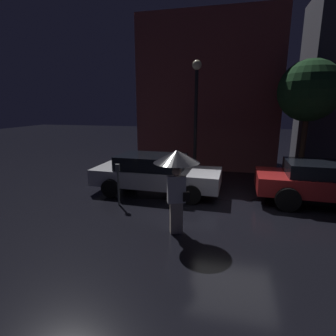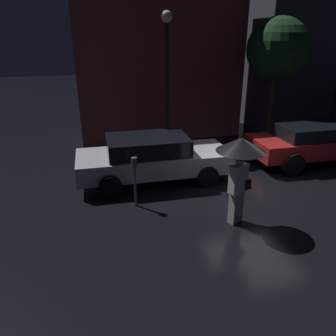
{
  "view_description": "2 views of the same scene",
  "coord_description": "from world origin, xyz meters",
  "px_view_note": "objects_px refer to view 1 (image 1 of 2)",
  "views": [
    {
      "loc": [
        -0.26,
        -7.22,
        3.02
      ],
      "look_at": [
        -2.04,
        0.25,
        1.18
      ],
      "focal_mm": 28.0,
      "sensor_mm": 36.0,
      "label": 1
    },
    {
      "loc": [
        -4.59,
        -7.46,
        4.05
      ],
      "look_at": [
        -2.67,
        -0.1,
        0.94
      ],
      "focal_mm": 35.0,
      "sensor_mm": 36.0,
      "label": 2
    }
  ],
  "objects_px": {
    "pedestrian_with_umbrella": "(177,167)",
    "parked_car_silver": "(155,173)",
    "parked_car_red": "(329,182)",
    "parking_meter": "(118,180)",
    "street_lamp_near": "(196,103)"
  },
  "relations": [
    {
      "from": "street_lamp_near",
      "to": "pedestrian_with_umbrella",
      "type": "bearing_deg",
      "value": -86.97
    },
    {
      "from": "parked_car_red",
      "to": "pedestrian_with_umbrella",
      "type": "bearing_deg",
      "value": -143.61
    },
    {
      "from": "parked_car_red",
      "to": "parking_meter",
      "type": "xyz_separation_m",
      "value": [
        -6.28,
        -1.55,
        0.08
      ]
    },
    {
      "from": "parked_car_red",
      "to": "street_lamp_near",
      "type": "distance_m",
      "value": 5.59
    },
    {
      "from": "pedestrian_with_umbrella",
      "to": "parking_meter",
      "type": "xyz_separation_m",
      "value": [
        -2.1,
        1.36,
        -0.83
      ]
    },
    {
      "from": "parked_car_silver",
      "to": "street_lamp_near",
      "type": "height_order",
      "value": "street_lamp_near"
    },
    {
      "from": "pedestrian_with_umbrella",
      "to": "parked_car_silver",
      "type": "bearing_deg",
      "value": -85.73
    },
    {
      "from": "parked_car_silver",
      "to": "parked_car_red",
      "type": "xyz_separation_m",
      "value": [
        5.53,
        0.07,
        0.02
      ]
    },
    {
      "from": "parked_car_silver",
      "to": "pedestrian_with_umbrella",
      "type": "height_order",
      "value": "pedestrian_with_umbrella"
    },
    {
      "from": "parking_meter",
      "to": "street_lamp_near",
      "type": "distance_m",
      "value": 4.89
    },
    {
      "from": "parked_car_red",
      "to": "parking_meter",
      "type": "relative_size",
      "value": 3.35
    },
    {
      "from": "parked_car_silver",
      "to": "parking_meter",
      "type": "xyz_separation_m",
      "value": [
        -0.75,
        -1.48,
        0.1
      ]
    },
    {
      "from": "pedestrian_with_umbrella",
      "to": "street_lamp_near",
      "type": "relative_size",
      "value": 0.43
    },
    {
      "from": "parked_car_silver",
      "to": "parking_meter",
      "type": "distance_m",
      "value": 1.67
    },
    {
      "from": "parked_car_red",
      "to": "pedestrian_with_umbrella",
      "type": "height_order",
      "value": "pedestrian_with_umbrella"
    }
  ]
}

